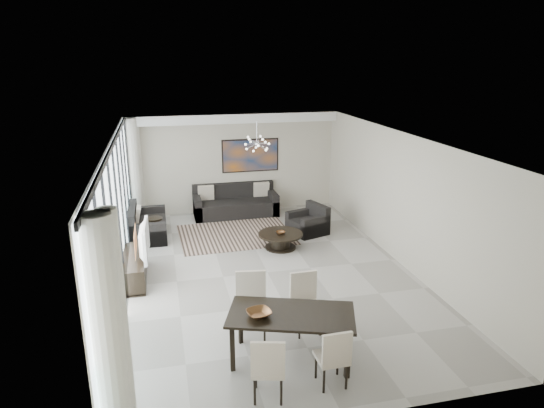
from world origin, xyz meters
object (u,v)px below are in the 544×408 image
object	(u,v)px
television	(140,241)
coffee_table	(280,240)
dining_table	(291,319)
tv_console	(134,268)
sofa_main	(235,205)

from	to	relation	value
television	coffee_table	bearing A→B (deg)	-70.72
coffee_table	television	xyz separation A→B (m)	(-3.21, -1.00, 0.65)
television	dining_table	distance (m)	4.07
tv_console	dining_table	size ratio (longest dim) A/B	0.79
sofa_main	tv_console	size ratio (longest dim) A/B	1.45
tv_console	sofa_main	bearing A→B (deg)	54.17
tv_console	television	bearing A→B (deg)	-12.00
tv_console	television	distance (m)	0.62
coffee_table	tv_console	xyz separation A→B (m)	(-3.37, -0.97, 0.05)
coffee_table	sofa_main	bearing A→B (deg)	103.04
tv_console	television	world-z (taller)	television
coffee_table	sofa_main	size ratio (longest dim) A/B	0.45
tv_console	dining_table	xyz separation A→B (m)	(2.42, -3.41, 0.44)
sofa_main	dining_table	world-z (taller)	sofa_main
coffee_table	television	size ratio (longest dim) A/B	0.90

